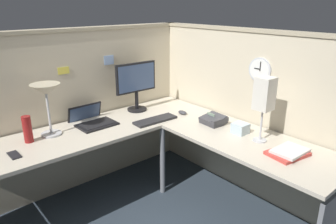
{
  "coord_description": "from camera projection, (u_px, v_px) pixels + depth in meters",
  "views": [
    {
      "loc": [
        -1.56,
        -1.93,
        1.79
      ],
      "look_at": [
        0.17,
        0.09,
        0.86
      ],
      "focal_mm": 33.49,
      "sensor_mm": 36.0,
      "label": 1
    }
  ],
  "objects": [
    {
      "name": "cubicle_wall_right",
      "position": [
        247.0,
        113.0,
        3.02
      ],
      "size": [
        0.12,
        2.37,
        1.58
      ],
      "color": "beige",
      "rests_on": "ground"
    },
    {
      "name": "desk_lamp_paper",
      "position": [
        264.0,
        96.0,
        2.43
      ],
      "size": [
        0.13,
        0.13,
        0.53
      ],
      "color": "#B7BABF",
      "rests_on": "desk"
    },
    {
      "name": "keyboard",
      "position": [
        155.0,
        120.0,
        2.97
      ],
      "size": [
        0.43,
        0.15,
        0.02
      ],
      "primitive_type": "cube",
      "rotation": [
        0.0,
        0.0,
        -0.03
      ],
      "color": "#232326",
      "rests_on": "desk"
    },
    {
      "name": "pinned_note_middle",
      "position": [
        109.0,
        60.0,
        3.12
      ],
      "size": [
        0.11,
        0.0,
        0.09
      ],
      "primitive_type": "cube",
      "color": "#99B7E5"
    },
    {
      "name": "pinned_note_leftmost",
      "position": [
        64.0,
        71.0,
        2.84
      ],
      "size": [
        0.11,
        0.0,
        0.06
      ],
      "primitive_type": "cube",
      "color": "#EAD84C"
    },
    {
      "name": "book_stack",
      "position": [
        288.0,
        152.0,
        2.31
      ],
      "size": [
        0.31,
        0.25,
        0.04
      ],
      "color": "#BF3F38",
      "rests_on": "desk"
    },
    {
      "name": "cell_phone",
      "position": [
        14.0,
        155.0,
        2.3
      ],
      "size": [
        0.07,
        0.15,
        0.01
      ],
      "primitive_type": "cube",
      "rotation": [
        0.0,
        0.0,
        0.03
      ],
      "color": "black",
      "rests_on": "desk"
    },
    {
      "name": "monitor",
      "position": [
        136.0,
        83.0,
        3.19
      ],
      "size": [
        0.46,
        0.2,
        0.5
      ],
      "color": "black",
      "rests_on": "desk"
    },
    {
      "name": "office_phone",
      "position": [
        214.0,
        120.0,
        2.9
      ],
      "size": [
        0.2,
        0.22,
        0.11
      ],
      "color": "#38383D",
      "rests_on": "desk"
    },
    {
      "name": "desk",
      "position": [
        150.0,
        151.0,
        2.6
      ],
      "size": [
        2.35,
        2.15,
        0.73
      ],
      "color": "beige",
      "rests_on": "ground"
    },
    {
      "name": "desk_lamp_dome",
      "position": [
        46.0,
        94.0,
        2.55
      ],
      "size": [
        0.24,
        0.24,
        0.44
      ],
      "color": "#B7BABF",
      "rests_on": "desk"
    },
    {
      "name": "cubicle_wall_back",
      "position": [
        75.0,
        111.0,
        3.07
      ],
      "size": [
        2.57,
        0.12,
        1.58
      ],
      "color": "beige",
      "rests_on": "ground"
    },
    {
      "name": "computer_mouse",
      "position": [
        182.0,
        112.0,
        3.16
      ],
      "size": [
        0.06,
        0.1,
        0.03
      ],
      "primitive_type": "ellipsoid",
      "color": "#38383D",
      "rests_on": "desk"
    },
    {
      "name": "laptop",
      "position": [
        92.0,
        120.0,
        2.93
      ],
      "size": [
        0.35,
        0.39,
        0.22
      ],
      "color": "black",
      "rests_on": "desk"
    },
    {
      "name": "tissue_box",
      "position": [
        240.0,
        128.0,
        2.69
      ],
      "size": [
        0.12,
        0.12,
        0.09
      ],
      "primitive_type": "cube",
      "color": "silver",
      "rests_on": "desk"
    },
    {
      "name": "thermos_flask",
      "position": [
        27.0,
        129.0,
        2.5
      ],
      "size": [
        0.07,
        0.07,
        0.22
      ],
      "primitive_type": "cylinder",
      "color": "maroon",
      "rests_on": "desk"
    },
    {
      "name": "ground_plane",
      "position": [
        160.0,
        205.0,
        2.93
      ],
      "size": [
        6.8,
        6.8,
        0.0
      ],
      "primitive_type": "plane",
      "color": "#2D3842"
    },
    {
      "name": "wall_clock",
      "position": [
        260.0,
        70.0,
        2.74
      ],
      "size": [
        0.04,
        0.22,
        0.22
      ],
      "color": "#B7BABF"
    }
  ]
}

